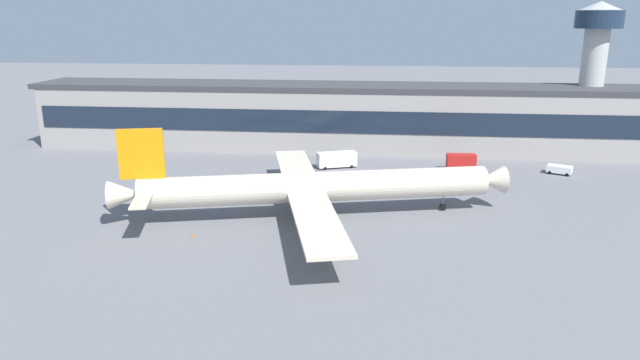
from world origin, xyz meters
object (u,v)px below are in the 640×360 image
object	(u,v)px
fuel_truck	(337,159)
belt_loader	(142,152)
control_tower	(594,61)
pushback_tractor	(559,169)
stair_truck	(462,162)
traffic_cone_0	(192,235)
traffic_cone_1	(324,237)
airliner	(311,187)

from	to	relation	value
fuel_truck	belt_loader	xyz separation A→B (m)	(-45.64, 4.66, -0.73)
control_tower	pushback_tractor	size ratio (longest dim) A/B	6.37
stair_truck	traffic_cone_0	size ratio (longest dim) A/B	10.96
control_tower	belt_loader	size ratio (longest dim) A/B	5.69
belt_loader	traffic_cone_0	xyz separation A→B (m)	(27.50, -47.51, -0.87)
pushback_tractor	belt_loader	bearing A→B (deg)	176.87
pushback_tractor	traffic_cone_1	size ratio (longest dim) A/B	9.70
fuel_truck	traffic_cone_0	xyz separation A→B (m)	(-18.14, -42.85, -1.60)
stair_truck	traffic_cone_0	distance (m)	61.80
fuel_truck	control_tower	bearing A→B (deg)	21.05
pushback_tractor	traffic_cone_1	bearing A→B (deg)	-137.28
fuel_truck	pushback_tractor	distance (m)	45.94
pushback_tractor	airliner	bearing A→B (deg)	-146.27
control_tower	stair_truck	world-z (taller)	control_tower
belt_loader	traffic_cone_0	size ratio (longest dim) A/B	10.92
airliner	fuel_truck	world-z (taller)	airliner
stair_truck	pushback_tractor	bearing A→B (deg)	-1.50
belt_loader	pushback_tractor	world-z (taller)	belt_loader
fuel_truck	airliner	bearing A→B (deg)	-92.96
belt_loader	traffic_cone_1	size ratio (longest dim) A/B	10.86
airliner	belt_loader	world-z (taller)	airliner
stair_truck	control_tower	bearing A→B (deg)	34.95
stair_truck	traffic_cone_1	bearing A→B (deg)	-120.83
stair_truck	fuel_truck	distance (m)	26.20
control_tower	traffic_cone_1	xyz separation A→B (m)	(-56.48, -63.80, -21.22)
control_tower	pushback_tractor	bearing A→B (deg)	-117.70
pushback_tractor	traffic_cone_0	xyz separation A→B (m)	(-64.06, -42.50, -0.77)
belt_loader	airliner	bearing A→B (deg)	-39.91
fuel_truck	belt_loader	bearing A→B (deg)	174.17
control_tower	traffic_cone_1	distance (m)	87.81
control_tower	pushback_tractor	xyz separation A→B (m)	(-11.86, -22.59, -20.45)
stair_truck	belt_loader	size ratio (longest dim) A/B	1.00
airliner	fuel_truck	bearing A→B (deg)	87.04
airliner	belt_loader	size ratio (longest dim) A/B	10.34
traffic_cone_1	airliner	bearing A→B (deg)	107.44
control_tower	belt_loader	distance (m)	106.86
stair_truck	traffic_cone_0	world-z (taller)	stair_truck
control_tower	fuel_truck	distance (m)	64.95
belt_loader	traffic_cone_1	bearing A→B (deg)	-44.55
pushback_tractor	traffic_cone_1	world-z (taller)	pushback_tractor
stair_truck	belt_loader	world-z (taller)	stair_truck
control_tower	traffic_cone_0	size ratio (longest dim) A/B	62.16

